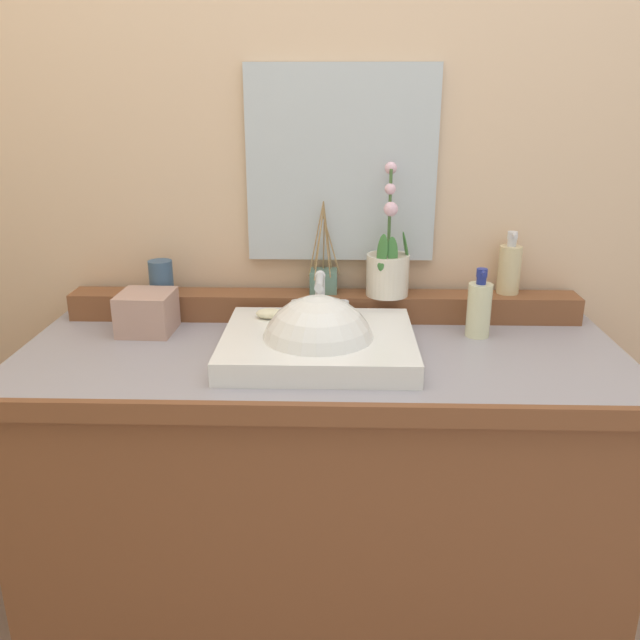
% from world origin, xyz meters
% --- Properties ---
extents(wall_back, '(2.97, 0.20, 2.55)m').
position_xyz_m(wall_back, '(0.00, 0.40, 1.27)').
color(wall_back, beige).
rests_on(wall_back, ground).
extents(vanity_cabinet, '(1.42, 0.59, 0.85)m').
position_xyz_m(vanity_cabinet, '(0.00, -0.00, 0.43)').
color(vanity_cabinet, brown).
rests_on(vanity_cabinet, ground).
extents(back_ledge, '(1.34, 0.09, 0.07)m').
position_xyz_m(back_ledge, '(0.00, 0.23, 0.88)').
color(back_ledge, brown).
rests_on(back_ledge, vanity_cabinet).
extents(sink_basin, '(0.43, 0.38, 0.28)m').
position_xyz_m(sink_basin, '(-0.01, -0.04, 0.87)').
color(sink_basin, white).
rests_on(sink_basin, vanity_cabinet).
extents(soap_bar, '(0.07, 0.04, 0.02)m').
position_xyz_m(soap_bar, '(-0.12, 0.08, 0.91)').
color(soap_bar, beige).
rests_on(soap_bar, sink_basin).
extents(potted_plant, '(0.11, 0.12, 0.34)m').
position_xyz_m(potted_plant, '(0.17, 0.22, 0.99)').
color(potted_plant, silver).
rests_on(potted_plant, back_ledge).
extents(soap_dispenser, '(0.06, 0.06, 0.16)m').
position_xyz_m(soap_dispenser, '(0.48, 0.25, 0.99)').
color(soap_dispenser, beige).
rests_on(soap_dispenser, back_ledge).
extents(tumbler_cup, '(0.06, 0.06, 0.09)m').
position_xyz_m(tumbler_cup, '(-0.42, 0.21, 0.96)').
color(tumbler_cup, '#36516F').
rests_on(tumbler_cup, back_ledge).
extents(reed_diffuser, '(0.08, 0.10, 0.24)m').
position_xyz_m(reed_diffuser, '(-0.00, 0.25, 0.95)').
color(reed_diffuser, slate).
rests_on(reed_diffuser, back_ledge).
extents(lotion_bottle, '(0.06, 0.06, 0.17)m').
position_xyz_m(lotion_bottle, '(0.38, 0.11, 0.92)').
color(lotion_bottle, beige).
rests_on(lotion_bottle, vanity_cabinet).
extents(tissue_box, '(0.13, 0.13, 0.10)m').
position_xyz_m(tissue_box, '(-0.44, 0.11, 0.90)').
color(tissue_box, tan).
rests_on(tissue_box, vanity_cabinet).
extents(mirror, '(0.49, 0.02, 0.49)m').
position_xyz_m(mirror, '(0.04, 0.29, 1.24)').
color(mirror, silver).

